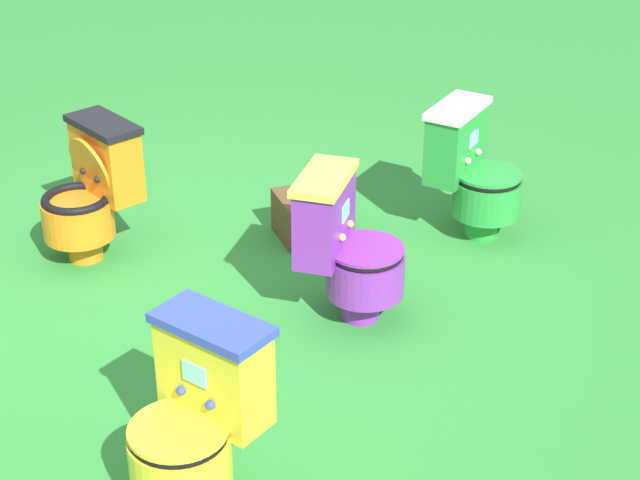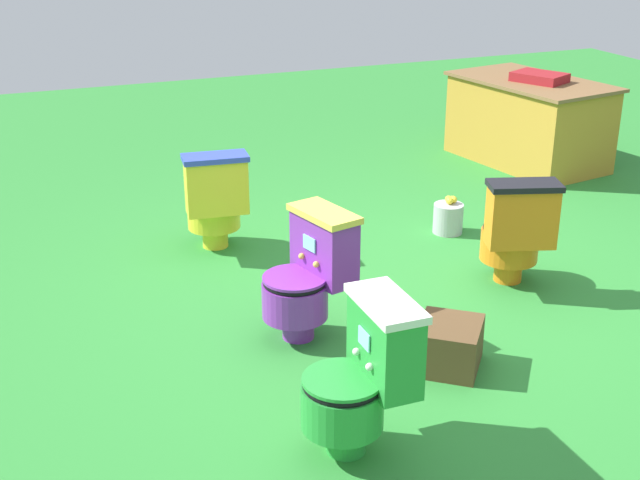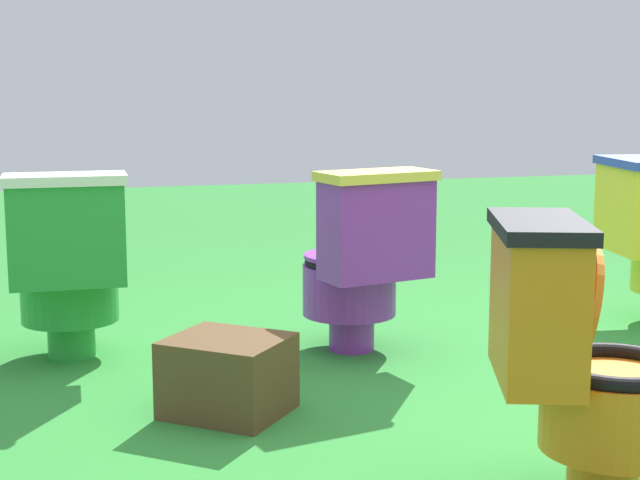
% 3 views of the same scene
% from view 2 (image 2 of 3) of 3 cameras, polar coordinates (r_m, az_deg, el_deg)
% --- Properties ---
extents(ground, '(14.00, 14.00, 0.00)m').
position_cam_2_polar(ground, '(5.41, 5.73, -3.62)').
color(ground, '#2D8433').
extents(toilet_yellow, '(0.54, 0.46, 0.73)m').
position_cam_2_polar(toilet_yellow, '(5.95, -7.01, 2.64)').
color(toilet_yellow, yellow).
rests_on(toilet_yellow, ground).
extents(toilet_orange, '(0.59, 0.54, 0.73)m').
position_cam_2_polar(toilet_orange, '(5.50, 12.85, 0.60)').
color(toilet_orange, orange).
rests_on(toilet_orange, ground).
extents(toilet_purple, '(0.51, 0.57, 0.73)m').
position_cam_2_polar(toilet_purple, '(4.76, -0.79, -2.32)').
color(toilet_purple, purple).
rests_on(toilet_purple, ground).
extents(toilet_green, '(0.44, 0.50, 0.73)m').
position_cam_2_polar(toilet_green, '(3.81, 2.78, -9.05)').
color(toilet_green, green).
rests_on(toilet_green, ground).
extents(vendor_table, '(1.58, 1.09, 0.85)m').
position_cam_2_polar(vendor_table, '(8.17, 13.71, 7.72)').
color(vendor_table, '#B7842D').
rests_on(vendor_table, ground).
extents(small_crate, '(0.48, 0.47, 0.25)m').
position_cam_2_polar(small_crate, '(4.60, 8.59, -6.95)').
color(small_crate, brown).
rests_on(small_crate, ground).
extents(lemon_bucket, '(0.22, 0.22, 0.28)m').
position_cam_2_polar(lemon_bucket, '(6.38, 8.53, 1.49)').
color(lemon_bucket, '#B7B7BF').
rests_on(lemon_bucket, ground).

